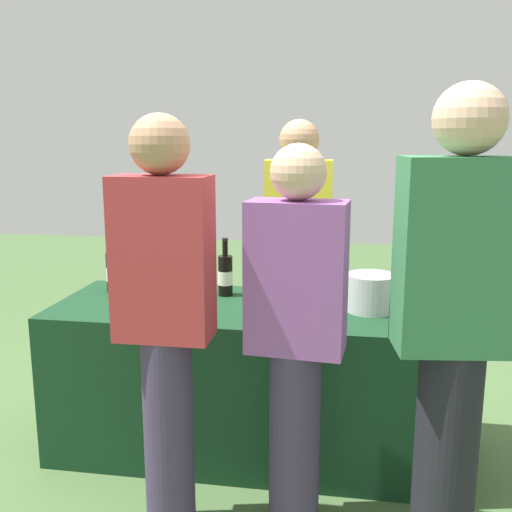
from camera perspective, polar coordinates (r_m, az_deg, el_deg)
name	(u,v)px	position (r m, az deg, el deg)	size (l,w,h in m)	color
ground_plane	(256,446)	(3.15, 0.00, -18.15)	(12.00, 12.00, 0.00)	#476638
tasting_table	(256,378)	(2.98, 0.00, -11.87)	(1.98, 0.73, 0.75)	#14381E
wine_bottle_0	(113,271)	(3.19, -13.88, -1.47)	(0.07, 0.07, 0.31)	black
wine_bottle_1	(151,270)	(3.14, -10.29, -1.32)	(0.08, 0.08, 0.32)	black
wine_bottle_2	(225,275)	(3.02, -3.02, -1.86)	(0.08, 0.08, 0.30)	black
wine_bottle_3	(265,276)	(2.98, 0.88, -1.99)	(0.07, 0.07, 0.31)	black
wine_bottle_4	(400,280)	(2.94, 13.91, -2.27)	(0.07, 0.07, 0.33)	black
wine_glass_0	(135,286)	(2.89, -11.78, -2.86)	(0.07, 0.07, 0.14)	silver
wine_glass_1	(182,292)	(2.72, -7.30, -3.56)	(0.07, 0.07, 0.15)	silver
wine_glass_2	(298,301)	(2.63, 4.16, -4.46)	(0.07, 0.07, 0.12)	silver
ice_bucket	(371,293)	(2.81, 11.20, -3.54)	(0.23, 0.23, 0.18)	silver
server_pouring	(298,252)	(3.35, 4.10, 0.35)	(0.39, 0.23, 1.66)	brown
guest_0	(165,313)	(2.23, -8.91, -5.57)	(0.36, 0.22, 1.65)	#3F3351
guest_1	(296,331)	(2.23, 3.94, -7.34)	(0.38, 0.23, 1.54)	#3F3351
guest_2	(455,323)	(2.08, 18.91, -6.24)	(0.42, 0.27, 1.73)	black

